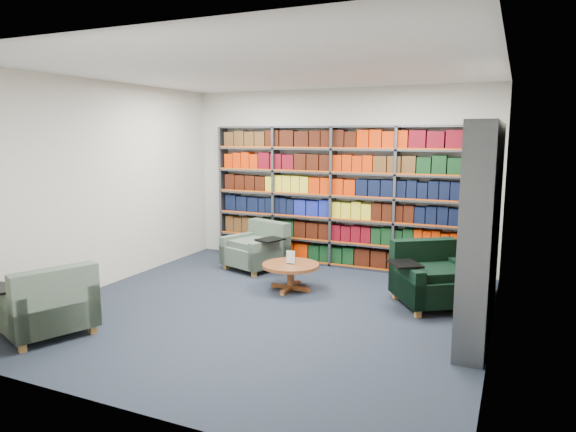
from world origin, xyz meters
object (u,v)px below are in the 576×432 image
at_px(chair_green_right, 431,280).
at_px(chair_teal_front, 48,307).
at_px(chair_teal_left, 259,250).
at_px(coffee_table, 291,269).

bearing_deg(chair_green_right, chair_teal_front, -142.52).
xyz_separation_m(chair_green_right, chair_teal_front, (-3.48, -2.67, -0.00)).
height_order(chair_teal_left, chair_teal_front, chair_teal_front).
xyz_separation_m(chair_teal_left, coffee_table, (0.92, -0.85, -0.00)).
relative_size(chair_green_right, chair_teal_front, 1.04).
distance_m(chair_teal_left, chair_green_right, 2.81).
xyz_separation_m(chair_teal_left, chair_green_right, (2.73, -0.67, 0.02)).
height_order(chair_teal_front, coffee_table, chair_teal_front).
bearing_deg(coffee_table, chair_teal_front, -123.88).
height_order(chair_green_right, chair_teal_front, chair_green_right).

